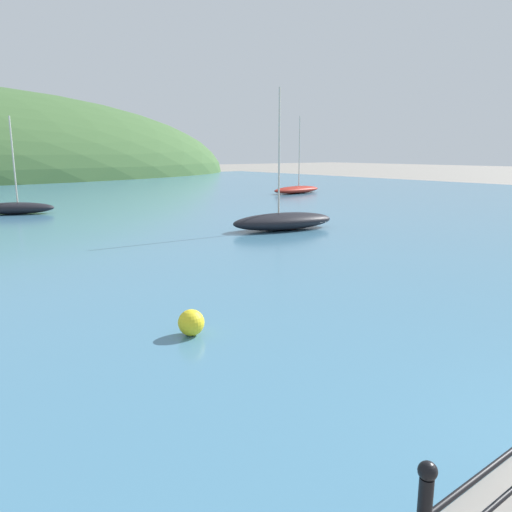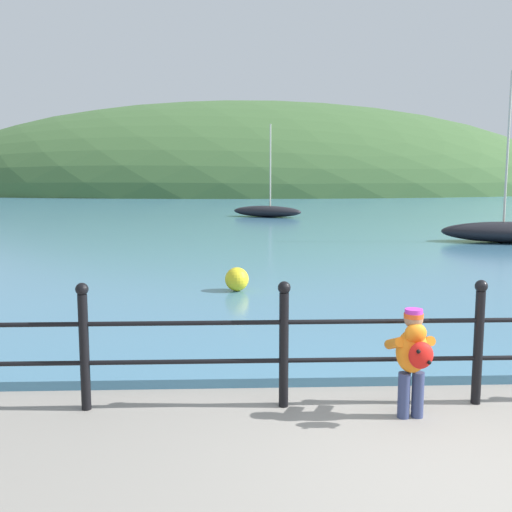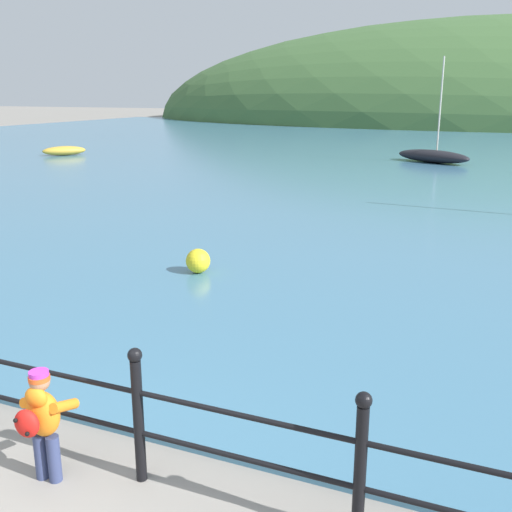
% 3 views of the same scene
% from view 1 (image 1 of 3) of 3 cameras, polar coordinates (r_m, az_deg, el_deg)
% --- Properties ---
extents(boat_far_left, '(3.72, 2.64, 4.53)m').
position_cam_1_polar(boat_far_left, '(26.38, -25.92, 4.97)').
color(boat_far_left, black).
rests_on(boat_far_left, water).
extents(boat_green_fishing, '(4.34, 2.28, 5.19)m').
position_cam_1_polar(boat_green_fishing, '(19.01, 3.14, 4.03)').
color(boat_green_fishing, black).
rests_on(boat_green_fishing, water).
extents(boat_far_right, '(4.53, 1.94, 5.34)m').
position_cam_1_polar(boat_far_right, '(35.96, 4.67, 7.60)').
color(boat_far_right, maroon).
rests_on(boat_far_right, water).
extents(mooring_buoy, '(0.43, 0.43, 0.43)m').
position_cam_1_polar(mooring_buoy, '(8.18, -7.42, -7.55)').
color(mooring_buoy, yellow).
rests_on(mooring_buoy, water).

